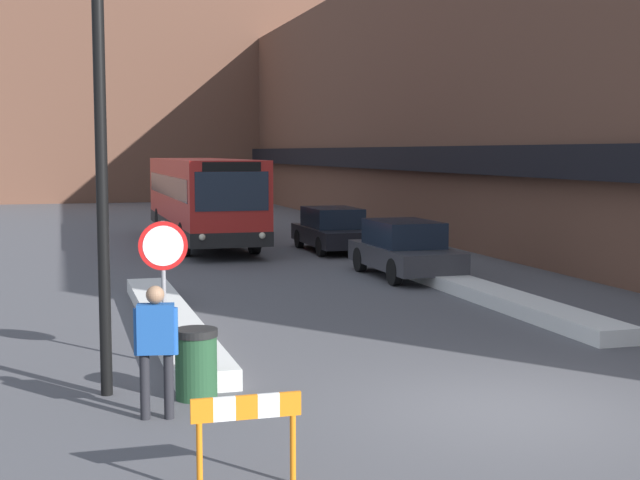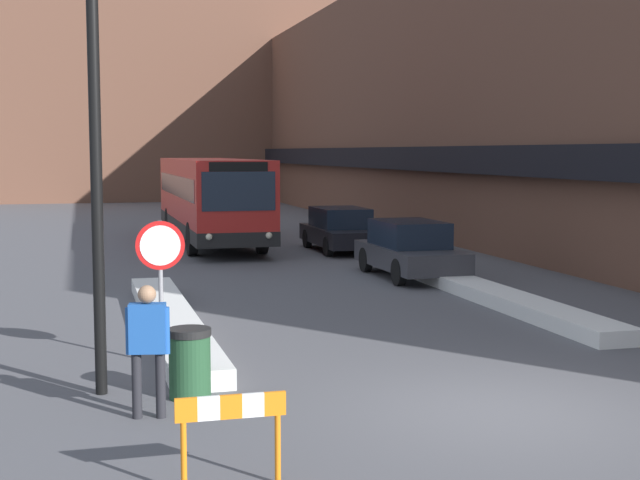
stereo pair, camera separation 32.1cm
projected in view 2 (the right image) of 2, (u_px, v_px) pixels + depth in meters
The scene contains 13 objects.
ground_plane at pixel (506, 412), 11.36m from camera, with size 160.00×160.00×0.00m, color #515156.
building_row_right at pixel (460, 100), 36.47m from camera, with size 5.50×60.00×10.86m.
building_backdrop_far at pixel (154, 100), 61.80m from camera, with size 26.00×8.00×13.76m.
snow_bank_left at pixel (170, 320), 16.76m from camera, with size 0.90×9.43×0.30m.
snow_bank_right at pixel (499, 297), 19.45m from camera, with size 0.90×9.26×0.30m.
city_bus at pixel (211, 197), 32.01m from camera, with size 2.55×11.85×3.05m.
parked_car_front at pixel (410, 249), 23.51m from camera, with size 1.80×4.27×1.49m.
parked_car_middle at pixel (341, 229), 29.70m from camera, with size 1.83×4.33×1.45m.
stop_sign at pixel (160, 261), 13.76m from camera, with size 0.76×0.08×2.25m.
street_lamp at pixel (117, 106), 11.91m from camera, with size 1.46×0.36×6.31m.
pedestrian at pixel (148, 339), 11.01m from camera, with size 0.54×0.29×1.67m.
trash_bin at pixel (190, 363), 11.97m from camera, with size 0.59×0.59×0.95m.
construction_barricade at pixel (231, 422), 8.74m from camera, with size 1.10×0.06×0.94m.
Camera 2 is at (-5.19, -10.08, 3.31)m, focal length 50.00 mm.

